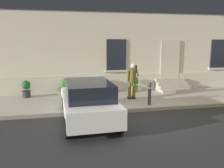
# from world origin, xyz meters

# --- Properties ---
(ground_plane) EXTENTS (80.00, 80.00, 0.00)m
(ground_plane) POSITION_xyz_m (0.00, 0.00, 0.00)
(ground_plane) COLOR #232326
(sidewalk) EXTENTS (24.00, 3.60, 0.15)m
(sidewalk) POSITION_xyz_m (0.00, 2.80, 0.07)
(sidewalk) COLOR #99968E
(sidewalk) RESTS_ON ground
(curb_edge) EXTENTS (24.00, 0.12, 0.15)m
(curb_edge) POSITION_xyz_m (0.00, 0.94, 0.07)
(curb_edge) COLOR gray
(curb_edge) RESTS_ON ground
(building_facade) EXTENTS (24.00, 1.52, 7.50)m
(building_facade) POSITION_xyz_m (0.01, 5.29, 3.73)
(building_facade) COLOR beige
(building_facade) RESTS_ON ground
(entrance_stoop) EXTENTS (1.82, 1.28, 0.64)m
(entrance_stoop) POSITION_xyz_m (3.23, 4.12, 0.39)
(entrance_stoop) COLOR #9E998E
(entrance_stoop) RESTS_ON sidewalk
(hatchback_car_white) EXTENTS (1.91, 4.12, 1.50)m
(hatchback_car_white) POSITION_xyz_m (-2.01, 0.12, 0.79)
(hatchback_car_white) COLOR white
(hatchback_car_white) RESTS_ON ground
(bollard_near_person) EXTENTS (0.15, 0.15, 1.04)m
(bollard_near_person) POSITION_xyz_m (0.81, 1.35, 0.71)
(bollard_near_person) COLOR #333338
(bollard_near_person) RESTS_ON sidewalk
(bollard_far_left) EXTENTS (0.15, 0.15, 1.04)m
(bollard_far_left) POSITION_xyz_m (-2.42, 1.35, 0.71)
(bollard_far_left) COLOR #333338
(bollard_far_left) RESTS_ON sidewalk
(person_on_phone) EXTENTS (0.51, 0.51, 1.74)m
(person_on_phone) POSITION_xyz_m (0.36, 2.53, 1.15)
(person_on_phone) COLOR #514C1E
(person_on_phone) RESTS_ON sidewalk
(planter_charcoal) EXTENTS (0.44, 0.44, 0.86)m
(planter_charcoal) POSITION_xyz_m (-4.73, 3.96, 0.61)
(planter_charcoal) COLOR #2D2D30
(planter_charcoal) RESTS_ON sidewalk
(planter_cream) EXTENTS (0.44, 0.44, 0.86)m
(planter_cream) POSITION_xyz_m (-2.82, 4.19, 0.61)
(planter_cream) COLOR beige
(planter_cream) RESTS_ON sidewalk
(planter_terracotta) EXTENTS (0.44, 0.44, 0.86)m
(planter_terracotta) POSITION_xyz_m (-0.91, 4.22, 0.61)
(planter_terracotta) COLOR #B25B38
(planter_terracotta) RESTS_ON sidewalk
(planter_olive) EXTENTS (0.44, 0.44, 0.86)m
(planter_olive) POSITION_xyz_m (0.99, 4.21, 0.61)
(planter_olive) COLOR #606B38
(planter_olive) RESTS_ON sidewalk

